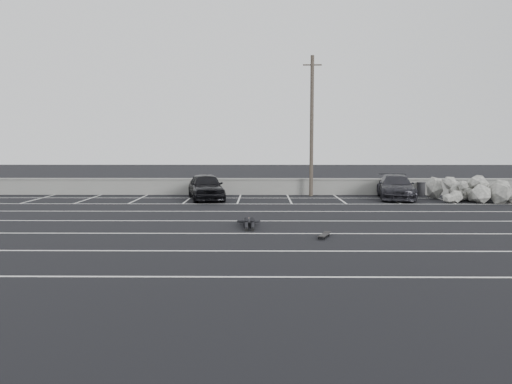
{
  "coord_description": "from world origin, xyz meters",
  "views": [
    {
      "loc": [
        -0.74,
        -18.09,
        3.3
      ],
      "look_at": [
        -0.94,
        5.51,
        1.0
      ],
      "focal_mm": 35.0,
      "sensor_mm": 36.0,
      "label": 1
    }
  ],
  "objects_px": {
    "car_left": "(206,187)",
    "trash_bin": "(421,189)",
    "car_right": "(396,187)",
    "skateboard": "(324,235)",
    "person": "(249,220)",
    "utility_pole": "(312,126)",
    "riprap_pile": "(479,194)"
  },
  "relations": [
    {
      "from": "utility_pole",
      "to": "skateboard",
      "type": "relative_size",
      "value": 9.52
    },
    {
      "from": "car_left",
      "to": "car_right",
      "type": "bearing_deg",
      "value": -10.01
    },
    {
      "from": "person",
      "to": "car_right",
      "type": "bearing_deg",
      "value": 46.64
    },
    {
      "from": "car_right",
      "to": "skateboard",
      "type": "distance_m",
      "value": 13.77
    },
    {
      "from": "trash_bin",
      "to": "riprap_pile",
      "type": "relative_size",
      "value": 0.17
    },
    {
      "from": "trash_bin",
      "to": "riprap_pile",
      "type": "xyz_separation_m",
      "value": [
        2.27,
        -3.24,
        0.0
      ]
    },
    {
      "from": "utility_pole",
      "to": "skateboard",
      "type": "distance_m",
      "value": 14.67
    },
    {
      "from": "car_right",
      "to": "person",
      "type": "distance_m",
      "value": 13.12
    },
    {
      "from": "skateboard",
      "to": "utility_pole",
      "type": "bearing_deg",
      "value": 107.9
    },
    {
      "from": "riprap_pile",
      "to": "skateboard",
      "type": "bearing_deg",
      "value": -132.75
    },
    {
      "from": "car_right",
      "to": "skateboard",
      "type": "bearing_deg",
      "value": -106.27
    },
    {
      "from": "trash_bin",
      "to": "skateboard",
      "type": "xyz_separation_m",
      "value": [
        -8.02,
        -14.38,
        -0.35
      ]
    },
    {
      "from": "trash_bin",
      "to": "car_right",
      "type": "bearing_deg",
      "value": -137.87
    },
    {
      "from": "car_right",
      "to": "riprap_pile",
      "type": "height_order",
      "value": "car_right"
    },
    {
      "from": "utility_pole",
      "to": "trash_bin",
      "type": "xyz_separation_m",
      "value": [
        7.05,
        0.4,
        -3.97
      ]
    },
    {
      "from": "riprap_pile",
      "to": "car_right",
      "type": "bearing_deg",
      "value": 163.59
    },
    {
      "from": "car_left",
      "to": "skateboard",
      "type": "xyz_separation_m",
      "value": [
        5.43,
        -11.84,
        -0.69
      ]
    },
    {
      "from": "riprap_pile",
      "to": "car_left",
      "type": "bearing_deg",
      "value": 177.43
    },
    {
      "from": "car_left",
      "to": "car_right",
      "type": "relative_size",
      "value": 0.93
    },
    {
      "from": "trash_bin",
      "to": "skateboard",
      "type": "bearing_deg",
      "value": -119.15
    },
    {
      "from": "car_left",
      "to": "trash_bin",
      "type": "distance_m",
      "value": 13.69
    },
    {
      "from": "skateboard",
      "to": "car_right",
      "type": "bearing_deg",
      "value": 86.58
    },
    {
      "from": "car_left",
      "to": "riprap_pile",
      "type": "relative_size",
      "value": 0.9
    },
    {
      "from": "riprap_pile",
      "to": "person",
      "type": "relative_size",
      "value": 2.02
    },
    {
      "from": "car_left",
      "to": "car_right",
      "type": "distance_m",
      "value": 11.32
    },
    {
      "from": "person",
      "to": "skateboard",
      "type": "bearing_deg",
      "value": -45.62
    },
    {
      "from": "car_left",
      "to": "utility_pole",
      "type": "relative_size",
      "value": 0.53
    },
    {
      "from": "car_left",
      "to": "car_right",
      "type": "xyz_separation_m",
      "value": [
        11.3,
        0.6,
        -0.07
      ]
    },
    {
      "from": "trash_bin",
      "to": "utility_pole",
      "type": "bearing_deg",
      "value": -176.75
    },
    {
      "from": "utility_pole",
      "to": "skateboard",
      "type": "xyz_separation_m",
      "value": [
        -0.97,
        -13.98,
        -4.32
      ]
    },
    {
      "from": "person",
      "to": "skateboard",
      "type": "distance_m",
      "value": 3.69
    },
    {
      "from": "car_left",
      "to": "utility_pole",
      "type": "xyz_separation_m",
      "value": [
        6.4,
        2.14,
        3.62
      ]
    }
  ]
}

